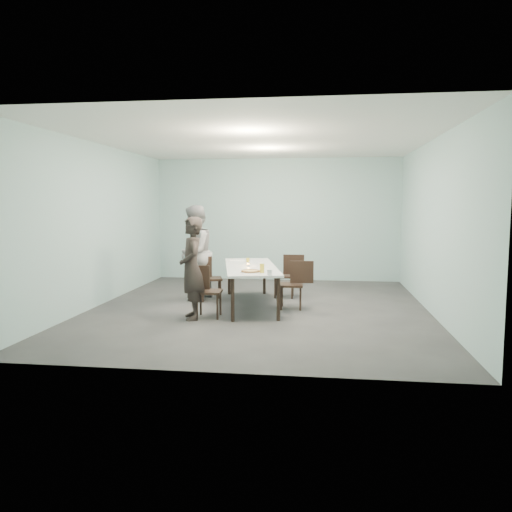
# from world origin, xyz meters

# --- Properties ---
(ground) EXTENTS (7.00, 7.00, 0.00)m
(ground) POSITION_xyz_m (0.00, 0.00, 0.00)
(ground) COLOR #333335
(ground) RESTS_ON ground
(room_shell) EXTENTS (6.02, 7.02, 3.01)m
(room_shell) POSITION_xyz_m (0.00, 0.00, 2.03)
(room_shell) COLOR #9BC1C4
(room_shell) RESTS_ON ground
(table) EXTENTS (1.42, 2.73, 0.75)m
(table) POSITION_xyz_m (-0.18, 0.20, 0.69)
(table) COLOR white
(table) RESTS_ON ground
(chair_near_left) EXTENTS (0.62, 0.44, 0.87)m
(chair_near_left) POSITION_xyz_m (-0.82, -0.81, 0.50)
(chair_near_left) COLOR black
(chair_near_left) RESTS_ON ground
(chair_far_left) EXTENTS (0.65, 0.52, 0.87)m
(chair_far_left) POSITION_xyz_m (-1.11, 0.59, 0.50)
(chair_far_left) COLOR black
(chair_far_left) RESTS_ON ground
(chair_near_right) EXTENTS (0.62, 0.44, 0.87)m
(chair_near_right) POSITION_xyz_m (0.66, 0.07, 0.50)
(chair_near_right) COLOR black
(chair_near_right) RESTS_ON ground
(chair_far_right) EXTENTS (0.61, 0.42, 0.87)m
(chair_far_right) POSITION_xyz_m (0.45, 1.16, 0.50)
(chair_far_right) COLOR black
(chair_far_right) RESTS_ON ground
(diner_near) EXTENTS (0.60, 0.72, 1.68)m
(diner_near) POSITION_xyz_m (-0.99, -0.96, 0.84)
(diner_near) COLOR black
(diner_near) RESTS_ON ground
(diner_far) EXTENTS (0.85, 1.01, 1.86)m
(diner_far) POSITION_xyz_m (-1.37, 0.68, 0.93)
(diner_far) COLOR gray
(diner_far) RESTS_ON ground
(pizza) EXTENTS (0.34, 0.34, 0.04)m
(pizza) POSITION_xyz_m (-0.06, -0.68, 0.77)
(pizza) COLOR white
(pizza) RESTS_ON table
(side_plate) EXTENTS (0.18, 0.18, 0.01)m
(side_plate) POSITION_xyz_m (0.04, -0.33, 0.76)
(side_plate) COLOR white
(side_plate) RESTS_ON table
(beer_glass) EXTENTS (0.08, 0.08, 0.15)m
(beer_glass) POSITION_xyz_m (0.14, -0.69, 0.82)
(beer_glass) COLOR gold
(beer_glass) RESTS_ON table
(water_tumbler) EXTENTS (0.08, 0.08, 0.09)m
(water_tumbler) POSITION_xyz_m (0.29, -0.96, 0.80)
(water_tumbler) COLOR silver
(water_tumbler) RESTS_ON table
(tealight) EXTENTS (0.06, 0.06, 0.05)m
(tealight) POSITION_xyz_m (-0.22, 0.12, 0.77)
(tealight) COLOR silver
(tealight) RESTS_ON table
(amber_tumbler) EXTENTS (0.07, 0.07, 0.08)m
(amber_tumbler) POSITION_xyz_m (-0.32, 0.80, 0.79)
(amber_tumbler) COLOR gold
(amber_tumbler) RESTS_ON table
(menu) EXTENTS (0.34, 0.28, 0.01)m
(menu) POSITION_xyz_m (-0.58, 1.01, 0.75)
(menu) COLOR silver
(menu) RESTS_ON table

